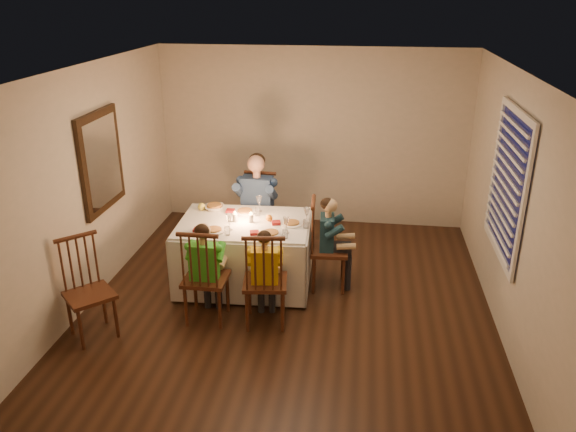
# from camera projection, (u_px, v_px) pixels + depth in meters

# --- Properties ---
(ground) EXTENTS (5.00, 5.00, 0.00)m
(ground) POSITION_uv_depth(u_px,v_px,m) (289.00, 302.00, 6.42)
(ground) COLOR black
(ground) RESTS_ON ground
(wall_left) EXTENTS (0.02, 5.00, 2.60)m
(wall_left) POSITION_uv_depth(u_px,v_px,m) (89.00, 186.00, 6.22)
(wall_left) COLOR #BDB4A1
(wall_left) RESTS_ON ground
(wall_right) EXTENTS (0.02, 5.00, 2.60)m
(wall_right) POSITION_uv_depth(u_px,v_px,m) (510.00, 206.00, 5.64)
(wall_right) COLOR #BDB4A1
(wall_right) RESTS_ON ground
(wall_back) EXTENTS (4.50, 0.02, 2.60)m
(wall_back) POSITION_uv_depth(u_px,v_px,m) (313.00, 138.00, 8.23)
(wall_back) COLOR #BDB4A1
(wall_back) RESTS_ON ground
(ceiling) EXTENTS (5.00, 5.00, 0.00)m
(ceiling) POSITION_uv_depth(u_px,v_px,m) (289.00, 70.00, 5.44)
(ceiling) COLOR white
(ceiling) RESTS_ON wall_back
(dining_table) EXTENTS (1.60, 1.18, 0.78)m
(dining_table) POSITION_uv_depth(u_px,v_px,m) (245.00, 240.00, 6.63)
(dining_table) COLOR white
(dining_table) RESTS_ON ground
(chair_adult) EXTENTS (0.48, 0.46, 1.10)m
(chair_adult) POSITION_uv_depth(u_px,v_px,m) (258.00, 253.00, 7.62)
(chair_adult) COLOR #3D1E10
(chair_adult) RESTS_ON ground
(chair_near_left) EXTENTS (0.45, 0.43, 1.10)m
(chair_near_left) POSITION_uv_depth(u_px,v_px,m) (208.00, 318.00, 6.12)
(chair_near_left) COLOR #3D1E10
(chair_near_left) RESTS_ON ground
(chair_near_right) EXTENTS (0.50, 0.49, 1.10)m
(chair_near_right) POSITION_uv_depth(u_px,v_px,m) (266.00, 322.00, 6.05)
(chair_near_right) COLOR #3D1E10
(chair_near_right) RESTS_ON ground
(chair_end) EXTENTS (0.46, 0.48, 1.10)m
(chair_end) POSITION_uv_depth(u_px,v_px,m) (328.00, 286.00, 6.78)
(chair_end) COLOR #3D1E10
(chair_end) RESTS_ON ground
(chair_extra) EXTENTS (0.61, 0.61, 1.08)m
(chair_extra) POSITION_uv_depth(u_px,v_px,m) (96.00, 335.00, 5.82)
(chair_extra) COLOR #3D1E10
(chair_extra) RESTS_ON ground
(adult) EXTENTS (0.56, 0.52, 1.38)m
(adult) POSITION_uv_depth(u_px,v_px,m) (258.00, 253.00, 7.62)
(adult) COLOR navy
(adult) RESTS_ON ground
(child_green) EXTENTS (0.39, 0.36, 1.13)m
(child_green) POSITION_uv_depth(u_px,v_px,m) (208.00, 318.00, 6.12)
(child_green) COLOR green
(child_green) RESTS_ON ground
(child_yellow) EXTENTS (0.40, 0.38, 1.09)m
(child_yellow) POSITION_uv_depth(u_px,v_px,m) (266.00, 322.00, 6.05)
(child_yellow) COLOR gold
(child_yellow) RESTS_ON ground
(child_teal) EXTENTS (0.38, 0.41, 1.13)m
(child_teal) POSITION_uv_depth(u_px,v_px,m) (328.00, 286.00, 6.78)
(child_teal) COLOR #19343E
(child_teal) RESTS_ON ground
(setting_adult) EXTENTS (0.27, 0.27, 0.02)m
(setting_adult) POSITION_uv_depth(u_px,v_px,m) (245.00, 212.00, 6.81)
(setting_adult) COLOR white
(setting_adult) RESTS_ON dining_table
(setting_green) EXTENTS (0.27, 0.27, 0.02)m
(setting_green) POSITION_uv_depth(u_px,v_px,m) (214.00, 231.00, 6.28)
(setting_green) COLOR white
(setting_green) RESTS_ON dining_table
(setting_yellow) EXTENTS (0.27, 0.27, 0.02)m
(setting_yellow) POSITION_uv_depth(u_px,v_px,m) (271.00, 234.00, 6.20)
(setting_yellow) COLOR white
(setting_yellow) RESTS_ON dining_table
(setting_teal) EXTENTS (0.27, 0.27, 0.02)m
(setting_teal) POSITION_uv_depth(u_px,v_px,m) (292.00, 224.00, 6.46)
(setting_teal) COLOR white
(setting_teal) RESTS_ON dining_table
(candle_left) EXTENTS (0.06, 0.06, 0.10)m
(candle_left) POSITION_uv_depth(u_px,v_px,m) (235.00, 218.00, 6.53)
(candle_left) COLOR silver
(candle_left) RESTS_ON dining_table
(candle_right) EXTENTS (0.06, 0.06, 0.10)m
(candle_right) POSITION_uv_depth(u_px,v_px,m) (251.00, 218.00, 6.51)
(candle_right) COLOR silver
(candle_right) RESTS_ON dining_table
(squash) EXTENTS (0.09, 0.09, 0.09)m
(squash) POSITION_uv_depth(u_px,v_px,m) (201.00, 207.00, 6.87)
(squash) COLOR yellow
(squash) RESTS_ON dining_table
(orange_fruit) EXTENTS (0.08, 0.08, 0.08)m
(orange_fruit) POSITION_uv_depth(u_px,v_px,m) (269.00, 218.00, 6.55)
(orange_fruit) COLOR orange
(orange_fruit) RESTS_ON dining_table
(serving_bowl) EXTENTS (0.26, 0.26, 0.06)m
(serving_bowl) POSITION_uv_depth(u_px,v_px,m) (214.00, 208.00, 6.89)
(serving_bowl) COLOR white
(serving_bowl) RESTS_ON dining_table
(wall_mirror) EXTENTS (0.06, 0.95, 1.15)m
(wall_mirror) POSITION_uv_depth(u_px,v_px,m) (101.00, 161.00, 6.42)
(wall_mirror) COLOR black
(wall_mirror) RESTS_ON wall_left
(window_blinds) EXTENTS (0.07, 1.34, 1.54)m
(window_blinds) POSITION_uv_depth(u_px,v_px,m) (507.00, 184.00, 5.67)
(window_blinds) COLOR #0C0E33
(window_blinds) RESTS_ON wall_right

